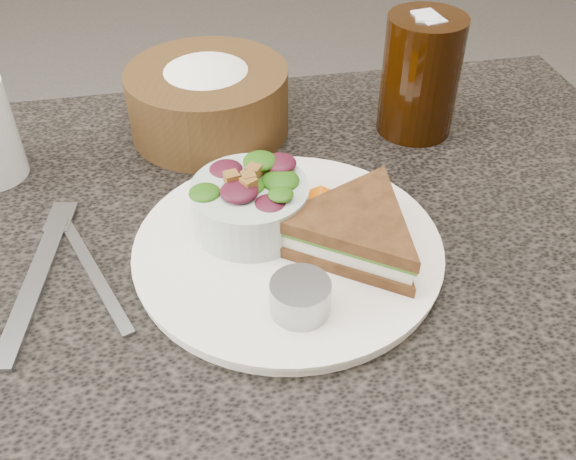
# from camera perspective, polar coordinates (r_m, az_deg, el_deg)

# --- Properties ---
(dinner_plate) EXTENTS (0.29, 0.29, 0.01)m
(dinner_plate) POSITION_cam_1_polar(r_m,az_deg,el_deg) (0.62, 0.00, -1.69)
(dinner_plate) COLOR white
(dinner_plate) RESTS_ON dining_table
(sandwich) EXTENTS (0.23, 0.23, 0.04)m
(sandwich) POSITION_cam_1_polar(r_m,az_deg,el_deg) (0.59, 5.98, -0.11)
(sandwich) COLOR #502F18
(sandwich) RESTS_ON dinner_plate
(salad_bowl) EXTENTS (0.14, 0.14, 0.07)m
(salad_bowl) POSITION_cam_1_polar(r_m,az_deg,el_deg) (0.61, -3.40, 2.78)
(salad_bowl) COLOR #A4B3AC
(salad_bowl) RESTS_ON dinner_plate
(dressing_ramekin) EXTENTS (0.06, 0.06, 0.03)m
(dressing_ramekin) POSITION_cam_1_polar(r_m,az_deg,el_deg) (0.54, 1.10, -6.02)
(dressing_ramekin) COLOR gray
(dressing_ramekin) RESTS_ON dinner_plate
(orange_wedge) EXTENTS (0.10, 0.10, 0.03)m
(orange_wedge) POSITION_cam_1_polar(r_m,az_deg,el_deg) (0.64, 2.91, 2.92)
(orange_wedge) COLOR orange
(orange_wedge) RESTS_ON dinner_plate
(fork) EXTENTS (0.05, 0.19, 0.01)m
(fork) POSITION_cam_1_polar(r_m,az_deg,el_deg) (0.63, -21.62, -4.55)
(fork) COLOR #969AA3
(fork) RESTS_ON dining_table
(knife) EXTENTS (0.07, 0.17, 0.00)m
(knife) POSITION_cam_1_polar(r_m,az_deg,el_deg) (0.62, -16.83, -3.75)
(knife) COLOR #9598A1
(knife) RESTS_ON dining_table
(bread_basket) EXTENTS (0.22, 0.22, 0.11)m
(bread_basket) POSITION_cam_1_polar(r_m,az_deg,el_deg) (0.78, -7.17, 12.24)
(bread_basket) COLOR #463117
(bread_basket) RESTS_ON dining_table
(cola_glass) EXTENTS (0.10, 0.10, 0.15)m
(cola_glass) POSITION_cam_1_polar(r_m,az_deg,el_deg) (0.78, 11.73, 13.67)
(cola_glass) COLOR black
(cola_glass) RESTS_ON dining_table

